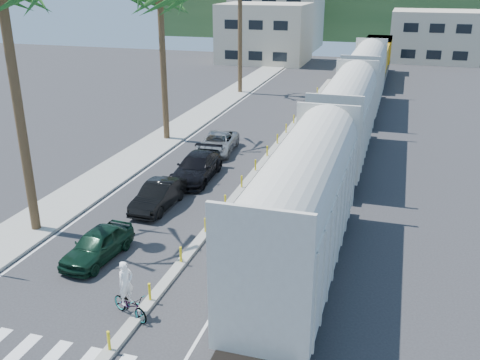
# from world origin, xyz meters

# --- Properties ---
(ground) EXTENTS (140.00, 140.00, 0.00)m
(ground) POSITION_xyz_m (0.00, 0.00, 0.00)
(ground) COLOR #28282B
(ground) RESTS_ON ground
(sidewalk) EXTENTS (3.00, 90.00, 0.15)m
(sidewalk) POSITION_xyz_m (-8.50, 25.00, 0.07)
(sidewalk) COLOR gray
(sidewalk) RESTS_ON ground
(rails) EXTENTS (1.56, 100.00, 0.06)m
(rails) POSITION_xyz_m (5.00, 28.00, 0.03)
(rails) COLOR black
(rails) RESTS_ON ground
(median) EXTENTS (0.45, 60.00, 0.85)m
(median) POSITION_xyz_m (0.00, 19.96, 0.09)
(median) COLOR gray
(median) RESTS_ON ground
(lane_markings) EXTENTS (9.42, 90.00, 0.01)m
(lane_markings) POSITION_xyz_m (-2.15, 25.00, 0.00)
(lane_markings) COLOR silver
(lane_markings) RESTS_ON ground
(freight_train) EXTENTS (3.00, 60.94, 5.85)m
(freight_train) POSITION_xyz_m (5.00, 26.14, 2.91)
(freight_train) COLOR beige
(freight_train) RESTS_ON ground
(buildings) EXTENTS (38.00, 27.00, 10.00)m
(buildings) POSITION_xyz_m (-6.41, 71.66, 4.36)
(buildings) COLOR beige
(buildings) RESTS_ON ground
(hillside) EXTENTS (80.00, 20.00, 12.00)m
(hillside) POSITION_xyz_m (0.00, 100.00, 6.00)
(hillside) COLOR #385628
(hillside) RESTS_ON ground
(car_lead) EXTENTS (2.20, 4.22, 1.36)m
(car_lead) POSITION_xyz_m (-3.66, 4.44, 0.68)
(car_lead) COLOR black
(car_lead) RESTS_ON ground
(car_second) EXTENTS (1.69, 4.34, 1.41)m
(car_second) POSITION_xyz_m (-3.47, 10.23, 0.70)
(car_second) COLOR black
(car_second) RESTS_ON ground
(car_third) EXTENTS (2.54, 5.40, 1.52)m
(car_third) POSITION_xyz_m (-3.10, 14.87, 0.76)
(car_third) COLOR black
(car_third) RESTS_ON ground
(car_rear) EXTENTS (3.08, 5.26, 1.35)m
(car_rear) POSITION_xyz_m (-3.62, 20.22, 0.68)
(car_rear) COLOR #929597
(car_rear) RESTS_ON ground
(cyclist) EXTENTS (2.00, 2.30, 2.21)m
(cyclist) POSITION_xyz_m (-0.32, 1.03, 0.69)
(cyclist) COLOR #9EA0A5
(cyclist) RESTS_ON ground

